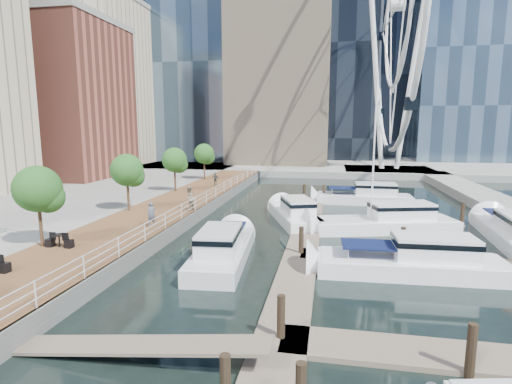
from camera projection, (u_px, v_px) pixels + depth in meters
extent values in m
plane|color=black|center=(216.00, 311.00, 16.93)|extent=(520.00, 520.00, 0.00)
cube|color=brown|center=(162.00, 215.00, 33.02)|extent=(6.00, 60.00, 1.00)
cube|color=#595954|center=(197.00, 216.00, 32.48)|extent=(0.25, 60.00, 1.00)
cube|color=gray|center=(314.00, 152.00, 115.81)|extent=(200.00, 114.00, 1.00)
cube|color=gray|center=(389.00, 172.00, 64.78)|extent=(14.00, 12.00, 1.00)
cube|color=#6D6051|center=(303.00, 245.00, 26.07)|extent=(2.00, 32.00, 0.20)
cube|color=#6D6051|center=(459.00, 357.00, 13.35)|extent=(12.00, 2.00, 0.20)
cube|color=#6D6051|center=(405.00, 260.00, 23.05)|extent=(12.00, 2.00, 0.20)
cube|color=#6D6051|center=(383.00, 221.00, 32.75)|extent=(12.00, 2.00, 0.20)
cube|color=brown|center=(70.00, 102.00, 53.55)|extent=(12.00, 14.00, 20.00)
cube|color=#BCAD8E|center=(96.00, 85.00, 69.51)|extent=(14.00, 16.00, 28.00)
cylinder|color=white|center=(377.00, 87.00, 63.05)|extent=(0.80, 0.80, 26.00)
cylinder|color=white|center=(410.00, 86.00, 62.15)|extent=(0.80, 0.80, 26.00)
torus|color=white|center=(398.00, 5.00, 60.66)|extent=(0.70, 44.70, 44.70)
cylinder|color=#3F2B1C|center=(41.00, 226.00, 22.51)|extent=(0.20, 0.20, 2.40)
sphere|color=#265B1E|center=(37.00, 189.00, 22.17)|extent=(2.60, 2.60, 2.60)
cylinder|color=#3F2B1C|center=(128.00, 196.00, 32.21)|extent=(0.20, 0.20, 2.40)
sphere|color=#265B1E|center=(127.00, 170.00, 31.87)|extent=(2.60, 2.60, 2.60)
cylinder|color=#3F2B1C|center=(175.00, 180.00, 41.91)|extent=(0.20, 0.20, 2.40)
sphere|color=#265B1E|center=(174.00, 160.00, 41.57)|extent=(2.60, 2.60, 2.60)
cylinder|color=#3F2B1C|center=(204.00, 170.00, 51.61)|extent=(0.20, 0.20, 2.40)
sphere|color=#265B1E|center=(204.00, 154.00, 51.28)|extent=(2.60, 2.60, 2.60)
imported|color=#495262|center=(152.00, 214.00, 27.09)|extent=(0.73, 0.73, 1.70)
imported|color=gray|center=(189.00, 198.00, 32.29)|extent=(0.87, 1.05, 1.97)
imported|color=#343C41|center=(215.00, 179.00, 46.15)|extent=(0.87, 0.37, 1.48)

